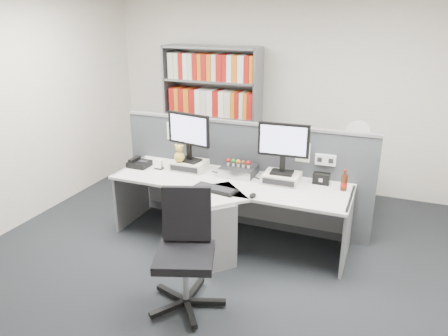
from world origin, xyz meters
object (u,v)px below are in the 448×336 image
at_px(filing_cabinet, 352,189).
at_px(shelving_unit, 212,118).
at_px(speaker, 321,179).
at_px(monitor_right, 283,144).
at_px(cola_bottle, 344,183).
at_px(desktop_pc, 239,170).
at_px(office_chair, 186,247).
at_px(desk_calendar, 159,165).
at_px(keyboard, 215,189).
at_px(mouse, 253,195).
at_px(desk, 222,211).
at_px(monitor_left, 189,133).
at_px(desk_fan, 358,136).
at_px(desk_phone, 139,163).

bearing_deg(filing_cabinet, shelving_unit, 167.93).
bearing_deg(speaker, filing_cabinet, 74.09).
xyz_separation_m(monitor_right, cola_bottle, (0.65, 0.01, -0.34)).
bearing_deg(desktop_pc, shelving_unit, 123.17).
bearing_deg(office_chair, desk_calendar, 127.99).
distance_m(keyboard, speaker, 1.14).
height_order(mouse, speaker, speaker).
xyz_separation_m(desk_calendar, office_chair, (0.94, -1.21, -0.22)).
bearing_deg(desk, mouse, -17.19).
xyz_separation_m(monitor_left, speaker, (1.50, 0.11, -0.38)).
bearing_deg(monitor_right, monitor_left, 180.00).
xyz_separation_m(monitor_right, mouse, (-0.16, -0.50, -0.41)).
xyz_separation_m(monitor_left, keyboard, (0.52, -0.48, -0.42)).
distance_m(desk, desk_fan, 1.93).
xyz_separation_m(mouse, office_chair, (-0.33, -0.84, -0.19)).
bearing_deg(desk_calendar, monitor_left, 21.65).
height_order(desk, monitor_right, monitor_right).
distance_m(desktop_pc, keyboard, 0.52).
height_order(keyboard, shelving_unit, shelving_unit).
distance_m(desk_calendar, speaker, 1.85).
bearing_deg(desk_calendar, mouse, -16.14).
distance_m(monitor_right, filing_cabinet, 1.45).
xyz_separation_m(keyboard, desk_fan, (1.24, 1.49, 0.30)).
relative_size(monitor_left, mouse, 5.49).
bearing_deg(desk_fan, filing_cabinet, 90.00).
bearing_deg(speaker, monitor_right, -164.78).
bearing_deg(office_chair, speaker, 58.37).
bearing_deg(desk, speaker, 27.67).
relative_size(cola_bottle, office_chair, 0.22).
distance_m(monitor_left, keyboard, 0.82).
distance_m(desk_phone, desk_calendar, 0.26).
xyz_separation_m(mouse, cola_bottle, (0.81, 0.51, 0.07)).
relative_size(desk, mouse, 25.46).
distance_m(keyboard, desk_calendar, 0.92).
bearing_deg(office_chair, keyboard, 95.76).
xyz_separation_m(speaker, desk_fan, (0.26, 0.91, 0.25)).
height_order(desk_calendar, speaker, same).
relative_size(monitor_left, monitor_right, 1.02).
distance_m(shelving_unit, filing_cabinet, 2.24).
distance_m(monitor_right, office_chair, 1.55).
bearing_deg(keyboard, filing_cabinet, 50.28).
height_order(desk, keyboard, keyboard).
xyz_separation_m(mouse, desk_phone, (-1.53, 0.36, 0.02)).
relative_size(desk_calendar, filing_cabinet, 0.17).
bearing_deg(speaker, cola_bottle, -21.67).
xyz_separation_m(keyboard, speaker, (0.98, 0.59, 0.04)).
distance_m(monitor_right, desk_calendar, 1.49).
relative_size(shelving_unit, desk_fan, 3.79).
bearing_deg(desk, monitor_right, 35.55).
xyz_separation_m(desk, monitor_left, (-0.56, 0.38, 0.70)).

